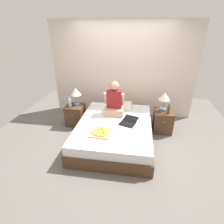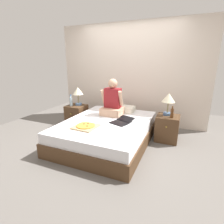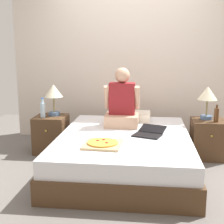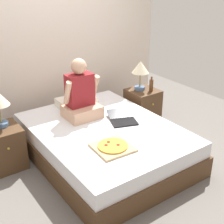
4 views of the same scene
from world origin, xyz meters
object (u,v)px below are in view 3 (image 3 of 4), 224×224
at_px(beer_bottle, 216,115).
at_px(person_seated, 122,105).
at_px(pizza_box, 103,144).
at_px(bed, 124,152).
at_px(nightstand_right, 208,139).
at_px(nightstand_left, 51,134).
at_px(water_bottle, 43,110).
at_px(lamp_on_right_nightstand, 208,95).
at_px(lamp_on_left_nightstand, 53,93).
at_px(laptop, 149,133).

bearing_deg(beer_bottle, person_seated, -179.25).
bearing_deg(person_seated, pizza_box, -98.48).
height_order(bed, beer_bottle, beer_bottle).
relative_size(nightstand_right, pizza_box, 1.25).
distance_m(nightstand_left, person_seated, 1.14).
bearing_deg(bed, water_bottle, 158.79).
height_order(lamp_on_right_nightstand, pizza_box, lamp_on_right_nightstand).
bearing_deg(nightstand_right, water_bottle, -177.74).
relative_size(nightstand_right, person_seated, 0.67).
relative_size(lamp_on_right_nightstand, pizza_box, 1.07).
distance_m(nightstand_left, lamp_on_left_nightstand, 0.59).
bearing_deg(lamp_on_right_nightstand, laptop, -142.75).
bearing_deg(lamp_on_right_nightstand, pizza_box, -139.95).
height_order(lamp_on_left_nightstand, nightstand_right, lamp_on_left_nightstand).
xyz_separation_m(bed, person_seated, (-0.07, 0.43, 0.51)).
bearing_deg(nightstand_right, person_seated, -174.32).
distance_m(nightstand_left, nightstand_right, 2.20).
bearing_deg(person_seated, beer_bottle, 0.75).
distance_m(bed, nightstand_right, 1.23).
bearing_deg(laptop, nightstand_left, 158.89).
height_order(bed, water_bottle, water_bottle).
bearing_deg(nightstand_right, lamp_on_right_nightstand, 120.93).
height_order(water_bottle, pizza_box, water_bottle).
bearing_deg(beer_bottle, nightstand_right, 125.01).
bearing_deg(person_seated, nightstand_right, 5.68).
xyz_separation_m(water_bottle, nightstand_right, (2.28, 0.09, -0.37)).
distance_m(lamp_on_right_nightstand, laptop, 1.05).
xyz_separation_m(beer_bottle, person_seated, (-1.24, -0.02, 0.11)).
relative_size(lamp_on_right_nightstand, laptop, 0.91).
relative_size(bed, beer_bottle, 9.18).
height_order(bed, lamp_on_right_nightstand, lamp_on_right_nightstand).
bearing_deg(beer_bottle, nightstand_left, 177.48).
height_order(nightstand_left, beer_bottle, beer_bottle).
relative_size(nightstand_left, laptop, 1.06).
distance_m(nightstand_right, beer_bottle, 0.38).
bearing_deg(lamp_on_left_nightstand, nightstand_right, -1.33).
bearing_deg(nightstand_left, beer_bottle, -2.52).
height_order(nightstand_right, person_seated, person_seated).
bearing_deg(water_bottle, pizza_box, -43.63).
relative_size(lamp_on_left_nightstand, water_bottle, 1.63).
height_order(nightstand_right, laptop, nightstand_right).
bearing_deg(lamp_on_right_nightstand, nightstand_right, -59.07).
distance_m(nightstand_left, pizza_box, 1.37).
bearing_deg(bed, beer_bottle, 20.95).
height_order(bed, pizza_box, pizza_box).
xyz_separation_m(lamp_on_right_nightstand, pizza_box, (-1.27, -1.07, -0.39)).
height_order(nightstand_right, beer_bottle, beer_bottle).
xyz_separation_m(lamp_on_left_nightstand, beer_bottle, (2.23, -0.15, -0.23)).
xyz_separation_m(nightstand_left, person_seated, (1.03, -0.12, 0.47)).
distance_m(water_bottle, beer_bottle, 2.35).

